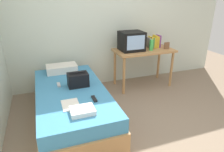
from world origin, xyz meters
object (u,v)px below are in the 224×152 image
at_px(bed, 72,105).
at_px(picture_frame, 167,46).
at_px(desk, 144,54).
at_px(magazine, 71,105).
at_px(water_bottle, 151,45).
at_px(folded_towel, 82,111).
at_px(remote_dark, 94,99).
at_px(pillow, 62,68).
at_px(handbag, 78,80).
at_px(tv, 131,41).
at_px(remote_silver, 59,85).
at_px(book_row, 154,42).

bearing_deg(bed, picture_frame, 17.74).
xyz_separation_m(desk, magazine, (-1.65, -1.21, -0.16)).
relative_size(water_bottle, magazine, 0.71).
bearing_deg(bed, desk, 25.78).
distance_m(magazine, folded_towel, 0.25).
xyz_separation_m(water_bottle, picture_frame, (0.34, -0.01, -0.04)).
relative_size(magazine, remote_dark, 1.86).
relative_size(bed, pillow, 3.85).
xyz_separation_m(water_bottle, handbag, (-1.55, -0.58, -0.26)).
bearing_deg(picture_frame, water_bottle, 177.58).
height_order(tv, magazine, tv).
bearing_deg(remote_dark, pillow, 102.99).
height_order(magazine, remote_silver, remote_silver).
xyz_separation_m(water_bottle, magazine, (-1.75, -1.10, -0.36)).
height_order(bed, remote_silver, remote_silver).
relative_size(picture_frame, pillow, 0.26).
height_order(tv, book_row, tv).
bearing_deg(handbag, book_row, 24.27).
distance_m(water_bottle, picture_frame, 0.34).
distance_m(remote_silver, folded_towel, 0.88).
xyz_separation_m(handbag, magazine, (-0.20, -0.52, -0.10)).
bearing_deg(tv, book_row, 6.27).
relative_size(magazine, folded_towel, 1.04).
distance_m(handbag, folded_towel, 0.76).
height_order(handbag, magazine, handbag).
bearing_deg(book_row, magazine, -145.94).
xyz_separation_m(bed, folded_towel, (0.03, -0.67, 0.29)).
distance_m(desk, remote_dark, 1.78).
relative_size(desk, handbag, 3.87).
bearing_deg(tv, pillow, -178.73).
bearing_deg(handbag, tv, 31.08).
distance_m(water_bottle, handbag, 1.67).
distance_m(book_row, pillow, 1.90).
distance_m(bed, folded_towel, 0.73).
bearing_deg(water_bottle, magazine, -147.70).
relative_size(handbag, remote_dark, 1.92).
relative_size(book_row, folded_towel, 0.88).
height_order(tv, pillow, tv).
height_order(handbag, remote_dark, handbag).
bearing_deg(remote_silver, water_bottle, 14.41).
xyz_separation_m(picture_frame, handbag, (-1.89, -0.57, -0.23)).
height_order(bed, magazine, magazine).
distance_m(picture_frame, folded_towel, 2.40).
bearing_deg(desk, picture_frame, -14.97).
bearing_deg(tv, magazine, -138.28).
xyz_separation_m(tv, remote_silver, (-1.46, -0.60, -0.43)).
relative_size(book_row, pillow, 0.47).
bearing_deg(tv, handbag, -148.92).
relative_size(book_row, remote_dark, 1.57).
bearing_deg(water_bottle, folded_towel, -141.02).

